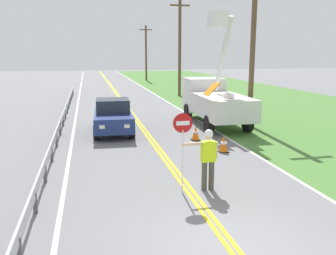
% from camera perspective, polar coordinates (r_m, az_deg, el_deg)
% --- Properties ---
extents(ground_plane, '(160.00, 160.00, 0.00)m').
position_cam_1_polar(ground_plane, '(8.02, 10.15, -18.23)').
color(ground_plane, slate).
extents(grass_verge_right, '(16.00, 110.00, 0.01)m').
position_cam_1_polar(grass_verge_right, '(30.31, 16.05, 3.64)').
color(grass_verge_right, '#477533').
rests_on(grass_verge_right, ground).
extents(centerline_yellow_left, '(0.11, 110.00, 0.01)m').
position_cam_1_polar(centerline_yellow_left, '(26.82, -6.54, 3.03)').
color(centerline_yellow_left, yellow).
rests_on(centerline_yellow_left, ground).
extents(centerline_yellow_right, '(0.11, 110.00, 0.01)m').
position_cam_1_polar(centerline_yellow_right, '(26.84, -6.16, 3.05)').
color(centerline_yellow_right, yellow).
rests_on(centerline_yellow_right, ground).
extents(edge_line_right, '(0.12, 110.00, 0.01)m').
position_cam_1_polar(edge_line_right, '(27.44, 1.15, 3.30)').
color(edge_line_right, silver).
rests_on(edge_line_right, ground).
extents(edge_line_left, '(0.12, 110.00, 0.01)m').
position_cam_1_polar(edge_line_left, '(26.70, -14.06, 2.72)').
color(edge_line_left, silver).
rests_on(edge_line_left, ground).
extents(flagger_worker, '(1.09, 0.25, 1.83)m').
position_cam_1_polar(flagger_worker, '(10.61, 6.27, -4.44)').
color(flagger_worker, '#474238').
rests_on(flagger_worker, ground).
extents(stop_sign_paddle, '(0.56, 0.04, 2.33)m').
position_cam_1_polar(stop_sign_paddle, '(10.20, 2.31, -1.18)').
color(stop_sign_paddle, silver).
rests_on(stop_sign_paddle, ground).
extents(utility_bucket_truck, '(2.81, 6.86, 6.10)m').
position_cam_1_polar(utility_bucket_truck, '(20.78, 7.12, 4.52)').
color(utility_bucket_truck, silver).
rests_on(utility_bucket_truck, ground).
extents(oncoming_sedan_nearest, '(2.05, 4.17, 1.70)m').
position_cam_1_polar(oncoming_sedan_nearest, '(18.41, -8.59, 1.67)').
color(oncoming_sedan_nearest, navy).
rests_on(oncoming_sedan_nearest, ground).
extents(utility_pole_near, '(1.80, 0.28, 7.97)m').
position_cam_1_polar(utility_pole_near, '(20.29, 13.11, 11.88)').
color(utility_pole_near, brown).
rests_on(utility_pole_near, ground).
extents(utility_pole_mid, '(1.80, 0.28, 8.76)m').
position_cam_1_polar(utility_pole_mid, '(34.20, 1.85, 12.59)').
color(utility_pole_mid, brown).
rests_on(utility_pole_mid, ground).
extents(utility_pole_far, '(1.80, 0.28, 7.83)m').
position_cam_1_polar(utility_pole_far, '(54.09, -3.46, 11.72)').
color(utility_pole_far, brown).
rests_on(utility_pole_far, ground).
extents(traffic_cone_lead, '(0.40, 0.40, 0.70)m').
position_cam_1_polar(traffic_cone_lead, '(14.97, 8.70, -2.57)').
color(traffic_cone_lead, orange).
rests_on(traffic_cone_lead, ground).
extents(traffic_cone_mid, '(0.40, 0.40, 0.70)m').
position_cam_1_polar(traffic_cone_mid, '(16.86, 4.34, -0.86)').
color(traffic_cone_mid, orange).
rests_on(traffic_cone_mid, ground).
extents(guardrail_left_shoulder, '(0.10, 32.00, 0.71)m').
position_cam_1_polar(guardrail_left_shoulder, '(21.97, -15.99, 2.13)').
color(guardrail_left_shoulder, '#9EA0A3').
rests_on(guardrail_left_shoulder, ground).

